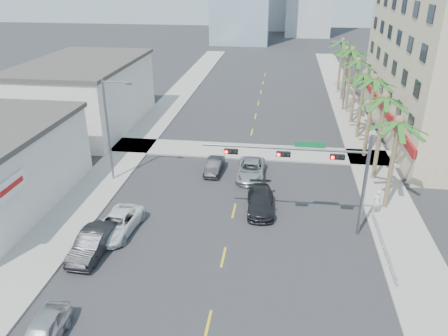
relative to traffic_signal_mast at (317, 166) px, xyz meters
The scene contains 24 objects.
ground 11.06m from the traffic_signal_mast, 126.03° to the right, with size 260.00×260.00×0.00m, color #262628.
sidewalk_right 14.44m from the traffic_signal_mast, 62.71° to the left, with size 4.00×120.00×0.15m, color gray.
sidewalk_left 22.05m from the traffic_signal_mast, 145.89° to the left, with size 4.00×120.00×0.15m, color gray.
sidewalk_cross 15.99m from the traffic_signal_mast, 112.38° to the left, with size 80.00×4.00×0.15m, color gray.
building_left_far 32.30m from the traffic_signal_mast, 141.59° to the left, with size 11.00×18.00×7.20m, color beige.
traffic_signal_mast is the anchor object (origin of this frame).
palm_tree_0 7.37m from the traffic_signal_mast, 34.84° to the left, with size 4.80×4.80×7.80m.
palm_tree_1 11.18m from the traffic_signal_mast, 57.84° to the left, with size 4.80×4.80×8.16m.
palm_tree_2 15.81m from the traffic_signal_mast, 68.07° to the left, with size 4.80×4.80×8.52m.
palm_tree_3 20.59m from the traffic_signal_mast, 73.51° to the left, with size 4.80×4.80×7.80m.
palm_tree_4 25.63m from the traffic_signal_mast, 76.83° to the left, with size 4.80×4.80×8.16m.
palm_tree_5 30.72m from the traffic_signal_mast, 79.05° to the left, with size 4.80×4.80×8.52m.
palm_tree_6 35.78m from the traffic_signal_mast, 80.63° to the left, with size 4.80×4.80×7.80m.
palm_tree_7 40.93m from the traffic_signal_mast, 81.82° to the left, with size 4.80×4.80×8.16m.
streetlight_left 17.84m from the traffic_signal_mast, 160.18° to the left, with size 2.55×0.25×9.00m.
streetlight_right 30.50m from the traffic_signal_mast, 80.16° to the left, with size 2.55×0.25×9.00m.
guardrail 6.59m from the traffic_signal_mast, 23.39° to the right, with size 0.08×8.08×1.00m.
car_parked_near 18.88m from the traffic_signal_mast, 137.96° to the right, with size 1.68×4.17×1.42m, color silver.
car_parked_mid 15.64m from the traffic_signal_mast, 161.86° to the right, with size 1.66×4.76×1.57m, color black.
car_parked_far 14.41m from the traffic_signal_mast, behind, with size 2.34×5.08×1.41m, color white.
car_lane_left 12.93m from the traffic_signal_mast, 133.55° to the left, with size 1.34×3.85×1.27m, color black.
car_lane_center 10.57m from the traffic_signal_mast, 121.08° to the left, with size 2.37×5.13×1.43m, color #B7B7BC.
car_lane_right 6.28m from the traffic_signal_mast, 146.33° to the left, with size 2.03×5.00×1.45m, color black.
pedestrian 6.96m from the traffic_signal_mast, 30.95° to the left, with size 0.70×0.46×1.92m, color silver.
Camera 1 is at (3.18, -19.11, 17.03)m, focal length 35.00 mm.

